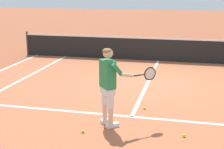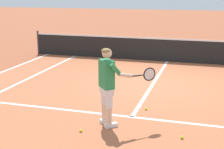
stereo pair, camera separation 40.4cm
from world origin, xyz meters
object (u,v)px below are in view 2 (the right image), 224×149
tennis_ball_by_baseline (81,131)px  tennis_ball_near_feet (146,109)px  tennis_player (108,82)px  tennis_ball_mid_court (182,137)px

tennis_ball_by_baseline → tennis_ball_near_feet: bearing=57.6°
tennis_player → tennis_ball_mid_court: (1.62, -0.24, -0.96)m
tennis_ball_mid_court → tennis_player: bearing=171.5°
tennis_ball_mid_court → tennis_ball_by_baseline: bearing=-172.4°
tennis_player → tennis_ball_near_feet: size_ratio=25.95×
tennis_ball_by_baseline → tennis_ball_mid_court: same height
tennis_ball_near_feet → tennis_ball_by_baseline: size_ratio=1.00×
tennis_ball_by_baseline → tennis_ball_mid_court: bearing=7.6°
tennis_ball_by_baseline → tennis_ball_mid_court: size_ratio=1.00×
tennis_ball_near_feet → tennis_ball_mid_court: bearing=-54.5°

